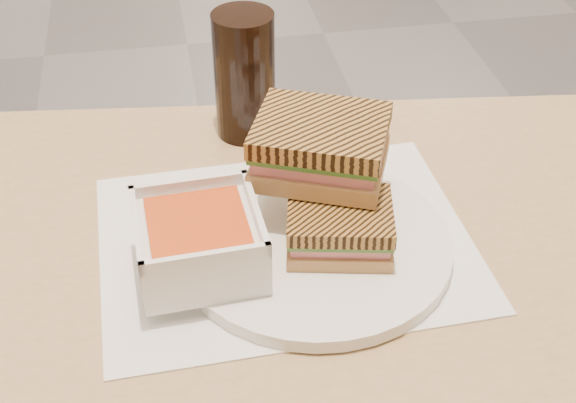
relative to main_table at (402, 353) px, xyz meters
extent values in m
cube|color=tan|center=(0.00, 0.00, 0.10)|extent=(1.27, 0.84, 0.03)
cylinder|color=tan|center=(-0.51, 0.36, -0.28)|extent=(0.06, 0.06, 0.72)
cube|color=white|center=(-0.12, 0.08, 0.12)|extent=(0.40, 0.32, 0.00)
cylinder|color=white|center=(-0.09, 0.06, 0.12)|extent=(0.29, 0.29, 0.02)
cube|color=white|center=(-0.21, 0.04, 0.16)|extent=(0.13, 0.13, 0.05)
cube|color=#D14417|center=(-0.21, 0.04, 0.18)|extent=(0.10, 0.10, 0.01)
cube|color=white|center=(-0.15, 0.04, 0.19)|extent=(0.01, 0.12, 0.01)
cube|color=white|center=(-0.27, 0.04, 0.19)|extent=(0.01, 0.12, 0.01)
cube|color=white|center=(-0.21, 0.10, 0.19)|extent=(0.12, 0.01, 0.01)
cube|color=white|center=(-0.21, -0.02, 0.19)|extent=(0.12, 0.01, 0.01)
cube|color=tan|center=(-0.07, 0.04, 0.14)|extent=(0.12, 0.11, 0.02)
cube|color=#CD7471|center=(-0.07, 0.04, 0.15)|extent=(0.11, 0.10, 0.01)
cube|color=#386B23|center=(-0.07, 0.04, 0.16)|extent=(0.12, 0.10, 0.01)
cube|color=olive|center=(-0.07, 0.04, 0.17)|extent=(0.12, 0.11, 0.02)
cube|color=tan|center=(-0.07, 0.11, 0.19)|extent=(0.17, 0.15, 0.02)
cube|color=#CD7471|center=(-0.07, 0.11, 0.21)|extent=(0.15, 0.14, 0.01)
cube|color=#386B23|center=(-0.07, 0.11, 0.22)|extent=(0.16, 0.15, 0.01)
cube|color=olive|center=(-0.07, 0.11, 0.23)|extent=(0.17, 0.15, 0.02)
cylinder|color=black|center=(-0.13, 0.30, 0.19)|extent=(0.08, 0.08, 0.16)
camera|label=1|loc=(-0.23, -0.56, 0.67)|focal=49.54mm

